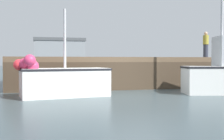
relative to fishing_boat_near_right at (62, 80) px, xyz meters
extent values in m
cube|color=#3D4C51|center=(2.84, -0.66, -0.71)|extent=(120.00, 160.00, 0.10)
cube|color=brown|center=(4.75, 6.19, 0.82)|extent=(14.38, 8.72, 0.25)
cube|color=#433527|center=(4.75, 1.94, 0.02)|extent=(14.38, 0.24, 1.36)
cylinder|color=#433527|center=(-2.04, 2.06, 0.02)|extent=(0.37, 0.37, 1.36)
cylinder|color=#433527|center=(4.75, 2.06, 0.02)|extent=(0.37, 0.37, 1.36)
cylinder|color=#433527|center=(0.43, 10.32, 0.02)|extent=(0.37, 0.37, 1.36)
cylinder|color=#433527|center=(9.06, 10.32, 0.02)|extent=(0.37, 0.37, 1.36)
cylinder|color=#433527|center=(1.35, 2.06, 0.02)|extent=(6.82, 0.18, 1.27)
cube|color=silver|center=(0.12, 0.02, -0.10)|extent=(3.57, 1.95, 1.13)
cube|color=black|center=(0.12, 0.02, 0.41)|extent=(3.64, 1.99, 0.08)
cylinder|color=#B7B7BC|center=(0.12, 0.02, 1.63)|extent=(0.10, 0.10, 2.34)
sphere|color=red|center=(-1.10, -0.08, 0.51)|extent=(0.33, 0.33, 0.33)
sphere|color=#DB3866|center=(-1.19, -0.78, 0.77)|extent=(0.43, 0.43, 0.43)
sphere|color=#DB3866|center=(-1.08, -0.62, 0.56)|extent=(0.42, 0.42, 0.42)
sphere|color=orange|center=(-1.63, 0.19, 0.60)|extent=(0.42, 0.42, 0.42)
sphere|color=#DB3866|center=(-1.37, -0.48, 0.64)|extent=(0.44, 0.44, 0.44)
sphere|color=#EA5B70|center=(-1.15, 0.12, 0.56)|extent=(0.51, 0.51, 0.51)
sphere|color=red|center=(-1.59, -0.37, 0.61)|extent=(0.40, 0.40, 0.40)
cube|color=silver|center=(6.74, -0.56, -0.07)|extent=(3.38, 2.05, 1.19)
cube|color=black|center=(6.74, -0.56, 0.48)|extent=(3.45, 2.09, 0.08)
cylinder|color=#B7B7BC|center=(6.74, -0.56, 3.04)|extent=(0.12, 0.12, 2.47)
cylinder|color=#2D3342|center=(8.99, 4.34, 1.35)|extent=(0.29, 0.29, 0.82)
cylinder|color=#9E9333|center=(8.99, 4.34, 2.04)|extent=(0.34, 0.34, 0.56)
sphere|color=tan|center=(8.99, 4.34, 2.43)|extent=(0.22, 0.22, 0.22)
cube|color=gray|center=(1.91, 37.95, 1.69)|extent=(8.07, 5.11, 4.70)
cube|color=#494C4F|center=(1.91, 37.95, 4.28)|extent=(8.39, 5.32, 0.50)
camera|label=1|loc=(-0.70, -11.46, 0.75)|focal=46.01mm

